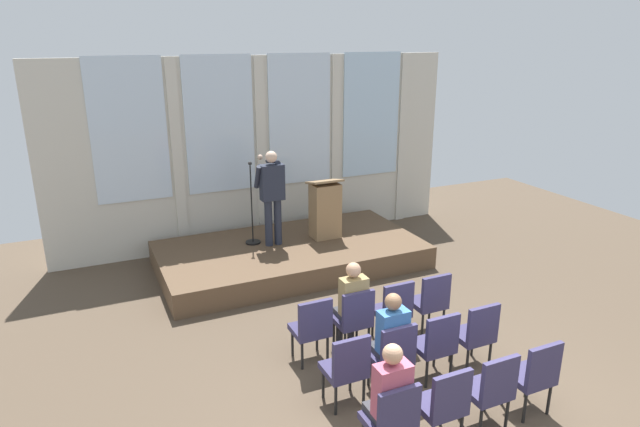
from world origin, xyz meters
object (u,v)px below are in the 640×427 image
Objects in this scene: chair_r2_c0 at (392,418)px; chair_r2_c1 at (444,402)px; chair_r0_c3 at (431,299)px; chair_r1_c0 at (347,366)px; chair_r0_c0 at (312,326)px; audience_r2_c0 at (389,396)px; audience_r0_c1 at (352,301)px; audience_r1_c1 at (390,336)px; chair_r1_c1 at (393,354)px; speaker at (272,191)px; chair_r0_c2 at (394,308)px; chair_r1_c3 at (476,332)px; lectern at (325,209)px; chair_r1_c2 at (436,342)px; chair_r0_c1 at (354,317)px; chair_r2_c2 at (491,387)px; mic_stand at (252,226)px; chair_r2_c3 at (534,373)px.

chair_r2_c1 is at bearing 0.00° from chair_r2_c0.
chair_r0_c3 is 1.00× the size of chair_r1_c0.
chair_r2_c1 is (0.62, -1.97, 0.00)m from chair_r0_c0.
audience_r2_c0 is at bearing 90.00° from chair_r2_c0.
chair_r1_c0 and chair_r2_c1 have the same top height.
audience_r1_c1 is at bearing -90.00° from audience_r0_c1.
chair_r1_c1 is at bearing -90.00° from audience_r0_c1.
speaker is at bearing 89.70° from chair_r1_c1.
chair_r0_c2 is 1.16m from chair_r1_c3.
lectern is at bearing 72.07° from chair_r2_c0.
audience_r0_c1 is 0.99m from audience_r1_c1.
chair_r1_c2 is (0.62, -0.08, -0.19)m from audience_r1_c1.
chair_r0_c2 is at bearing -97.96° from lectern.
chair_r0_c1 is 1.97m from chair_r2_c1.
chair_r0_c0 and chair_r1_c3 have the same top height.
chair_r1_c1 is (0.62, -0.99, 0.00)m from chair_r0_c0.
chair_r2_c2 is at bearing -121.96° from chair_r1_c3.
chair_r0_c1 is 1.58m from chair_r1_c3.
chair_r0_c1 is 0.73× the size of audience_r0_c1.
lectern is 4.36m from chair_r1_c1.
chair_r1_c0 is (-1.68, -4.21, -0.44)m from lectern.
audience_r0_c1 is 1.38× the size of chair_r1_c1.
chair_r0_c3 is 1.58m from chair_r1_c1.
mic_stand reaches higher than chair_r2_c2.
audience_r2_c0 is at bearing -123.04° from chair_r0_c2.
mic_stand is at bearing 93.93° from audience_r1_c1.
chair_r0_c1 is 1.16m from chair_r1_c2.
audience_r1_c1 is at bearing 7.67° from chair_r1_c0.
chair_r2_c3 is at bearing -38.71° from chair_r1_c1.
chair_r0_c3 is 1.97m from chair_r2_c3.
chair_r2_c3 is (1.85, -0.99, 0.00)m from chair_r1_c0.
chair_r2_c2 is (-0.45, -5.20, -0.44)m from lectern.
chair_r1_c3 and chair_r2_c1 have the same top height.
chair_r2_c3 is at bearing -74.29° from mic_stand.
chair_r0_c3 is at bearing 38.71° from chair_r1_c1.
chair_r1_c2 is (-0.62, -0.99, 0.00)m from chair_r0_c3.
chair_r1_c2 is 0.62m from chair_r1_c3.
lectern is 5.48m from chair_r2_c0.
chair_r1_c2 is (0.59, -4.24, -0.91)m from speaker.
mic_stand reaches higher than chair_r0_c0.
mic_stand is 1.65× the size of chair_r0_c3.
chair_r1_c1 is 0.73× the size of audience_r1_c1.
audience_r1_c1 is (-0.62, -0.90, 0.19)m from chair_r0_c2.
speaker is at bearing 103.01° from chair_r2_c3.
speaker is 1.87× the size of chair_r1_c0.
chair_r0_c0 and chair_r1_c2 have the same top height.
speaker reaches higher than mic_stand.
mic_stand is 1.17× the size of audience_r2_c0.
chair_r2_c0 is (0.00, -0.99, 0.00)m from chair_r1_c0.
chair_r0_c0 is 1.85m from chair_r0_c3.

